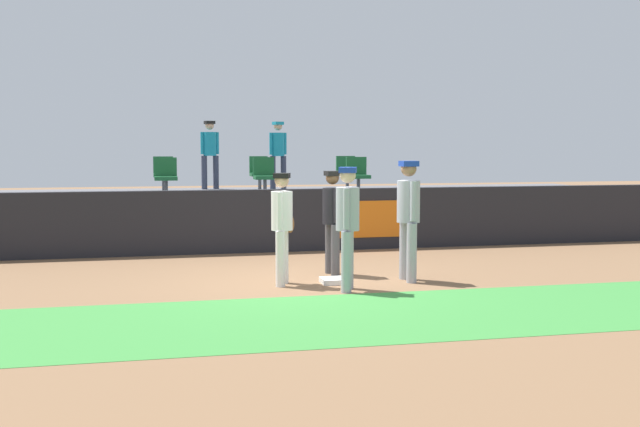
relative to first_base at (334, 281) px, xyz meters
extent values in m
plane|color=brown|center=(-0.29, 0.12, -0.04)|extent=(60.00, 60.00, 0.00)
cube|color=#388438|center=(-0.29, -2.31, -0.04)|extent=(18.00, 2.80, 0.01)
cube|color=white|center=(0.00, 0.00, 0.00)|extent=(0.40, 0.40, 0.08)
cylinder|color=white|center=(-0.76, 0.20, 0.38)|extent=(0.14, 0.14, 0.84)
cylinder|color=white|center=(-0.86, -0.09, 0.38)|extent=(0.14, 0.14, 0.84)
cylinder|color=white|center=(-0.81, 0.05, 1.10)|extent=(0.42, 0.42, 0.59)
sphere|color=tan|center=(-0.81, 0.05, 1.56)|extent=(0.22, 0.22, 0.22)
cube|color=black|center=(-0.81, 0.05, 1.63)|extent=(0.30, 0.30, 0.08)
cylinder|color=white|center=(-0.74, 0.24, 1.12)|extent=(0.09, 0.09, 0.55)
cylinder|color=white|center=(-0.88, -0.13, 1.12)|extent=(0.09, 0.09, 0.55)
ellipsoid|color=brown|center=(-0.65, 0.20, 0.88)|extent=(0.18, 0.23, 0.28)
cylinder|color=#9EA3AD|center=(0.10, -0.47, 0.41)|extent=(0.15, 0.15, 0.89)
cylinder|color=#9EA3AD|center=(-0.01, -0.78, 0.41)|extent=(0.15, 0.15, 0.89)
cylinder|color=#9EA3AD|center=(0.04, -0.63, 1.17)|extent=(0.44, 0.44, 0.63)
sphere|color=beige|center=(0.04, -0.63, 1.66)|extent=(0.23, 0.23, 0.23)
cube|color=#193899|center=(0.04, -0.63, 1.73)|extent=(0.31, 0.31, 0.08)
cylinder|color=#9EA3AD|center=(0.12, -0.43, 1.19)|extent=(0.09, 0.09, 0.59)
cylinder|color=#9EA3AD|center=(-0.03, -0.82, 1.19)|extent=(0.09, 0.09, 0.59)
cylinder|color=#9EA3AD|center=(1.18, 0.12, 0.42)|extent=(0.16, 0.16, 0.93)
cylinder|color=#9EA3AD|center=(1.18, -0.22, 0.42)|extent=(0.16, 0.16, 0.93)
cylinder|color=#9EA3AD|center=(1.18, -0.05, 1.22)|extent=(0.36, 0.36, 0.65)
sphere|color=#8C6647|center=(1.18, -0.05, 1.73)|extent=(0.24, 0.24, 0.24)
cube|color=#193899|center=(1.18, -0.05, 1.81)|extent=(0.26, 0.26, 0.08)
cylinder|color=#9EA3AD|center=(1.18, 0.17, 1.24)|extent=(0.10, 0.10, 0.61)
cylinder|color=#9EA3AD|center=(1.18, -0.26, 1.24)|extent=(0.10, 0.10, 0.61)
cylinder|color=#4C4C51|center=(0.15, 0.94, 0.38)|extent=(0.14, 0.14, 0.84)
cylinder|color=#4C4C51|center=(0.17, 0.63, 0.38)|extent=(0.14, 0.14, 0.84)
cylinder|color=black|center=(0.16, 0.78, 1.10)|extent=(0.35, 0.35, 0.59)
sphere|color=brown|center=(0.16, 0.78, 1.56)|extent=(0.22, 0.22, 0.22)
cube|color=black|center=(0.16, 0.78, 1.64)|extent=(0.25, 0.25, 0.08)
cylinder|color=black|center=(0.14, 0.98, 1.12)|extent=(0.09, 0.09, 0.56)
cylinder|color=black|center=(0.18, 0.59, 1.12)|extent=(0.09, 0.09, 0.56)
cube|color=black|center=(-0.29, 3.74, 0.59)|extent=(18.00, 0.24, 1.26)
cube|color=orange|center=(1.64, 3.61, 0.59)|extent=(1.50, 0.02, 0.76)
cube|color=#59595E|center=(-0.29, 6.31, 0.48)|extent=(18.00, 4.80, 1.04)
cylinder|color=#4C4C51|center=(-2.42, 5.11, 1.20)|extent=(0.08, 0.08, 0.40)
cube|color=#19592D|center=(-2.42, 5.11, 1.40)|extent=(0.48, 0.44, 0.08)
cube|color=#19592D|center=(-2.42, 5.30, 1.64)|extent=(0.48, 0.06, 0.40)
cylinder|color=#4C4C51|center=(2.04, 6.91, 1.20)|extent=(0.08, 0.08, 0.40)
cube|color=#19592D|center=(2.04, 6.91, 1.40)|extent=(0.48, 0.44, 0.08)
cube|color=#19592D|center=(2.04, 7.10, 1.64)|extent=(0.48, 0.06, 0.40)
cylinder|color=#4C4C51|center=(-2.43, 6.91, 1.20)|extent=(0.08, 0.08, 0.40)
cube|color=#19592D|center=(-2.43, 6.91, 1.40)|extent=(0.46, 0.44, 0.08)
cube|color=#19592D|center=(-2.43, 7.10, 1.64)|extent=(0.46, 0.06, 0.40)
cylinder|color=#4C4C51|center=(-0.30, 5.11, 1.20)|extent=(0.08, 0.08, 0.40)
cube|color=#19592D|center=(-0.30, 5.11, 1.40)|extent=(0.46, 0.44, 0.08)
cube|color=#19592D|center=(-0.30, 5.30, 1.64)|extent=(0.46, 0.06, 0.40)
cylinder|color=#4C4C51|center=(-0.15, 6.91, 1.20)|extent=(0.08, 0.08, 0.40)
cube|color=#19592D|center=(-0.15, 6.91, 1.40)|extent=(0.45, 0.44, 0.08)
cube|color=#19592D|center=(-0.15, 7.10, 1.64)|extent=(0.45, 0.06, 0.40)
cylinder|color=#4C4C51|center=(1.82, 5.11, 1.20)|extent=(0.08, 0.08, 0.40)
cube|color=#19592D|center=(1.82, 5.11, 1.40)|extent=(0.47, 0.44, 0.08)
cube|color=#19592D|center=(1.82, 5.30, 1.64)|extent=(0.47, 0.06, 0.40)
cylinder|color=#33384C|center=(0.58, 7.74, 1.42)|extent=(0.14, 0.14, 0.83)
cylinder|color=#33384C|center=(0.29, 7.65, 1.42)|extent=(0.14, 0.14, 0.83)
cylinder|color=teal|center=(0.43, 7.69, 2.13)|extent=(0.40, 0.40, 0.59)
sphere|color=tan|center=(0.43, 7.69, 2.59)|extent=(0.22, 0.22, 0.22)
cube|color=teal|center=(0.43, 7.69, 2.66)|extent=(0.29, 0.29, 0.08)
cylinder|color=teal|center=(0.62, 7.75, 2.15)|extent=(0.09, 0.09, 0.55)
cylinder|color=teal|center=(0.24, 7.64, 2.15)|extent=(0.09, 0.09, 0.55)
cylinder|color=#33384C|center=(-1.11, 8.04, 1.42)|extent=(0.14, 0.14, 0.84)
cylinder|color=#33384C|center=(-1.41, 7.97, 1.42)|extent=(0.14, 0.14, 0.84)
cylinder|color=teal|center=(-1.26, 8.01, 2.14)|extent=(0.39, 0.39, 0.59)
sphere|color=tan|center=(-1.26, 8.01, 2.61)|extent=(0.22, 0.22, 0.22)
cube|color=black|center=(-1.26, 8.01, 2.68)|extent=(0.28, 0.28, 0.08)
cylinder|color=teal|center=(-1.06, 8.05, 2.16)|extent=(0.09, 0.09, 0.56)
cylinder|color=teal|center=(-1.45, 7.96, 2.16)|extent=(0.09, 0.09, 0.56)
camera|label=1|loc=(-2.78, -11.24, 2.07)|focal=42.49mm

